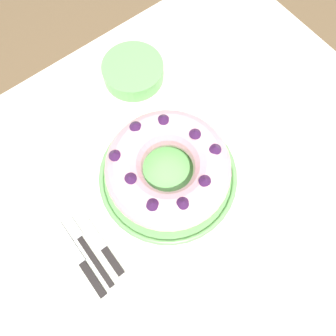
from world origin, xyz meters
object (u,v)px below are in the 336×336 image
Objects in this scene: serving_knife at (83,264)px; cake_knife at (105,250)px; serving_dish at (168,176)px; bundt_cake at (168,168)px; fork at (86,247)px; side_bowl at (133,71)px.

serving_knife is 0.06m from cake_knife.
cake_knife is (-0.22, -0.05, -0.01)m from serving_dish.
bundt_cake is 1.56× the size of fork.
serving_knife is (-0.03, -0.03, 0.00)m from fork.
serving_dish is 1.81× the size of fork.
fork is 0.04m from serving_knife.
bundt_cake is at bearing 111.16° from serving_dish.
fork is at bearing -175.65° from bundt_cake.
side_bowl reaches higher than serving_dish.
serving_dish is 0.28m from serving_knife.
fork is 1.17× the size of cake_knife.
bundt_cake is at bearing 0.88° from fork.
cake_knife is at bearing -167.15° from bundt_cake.
bundt_cake is 1.75× the size of side_bowl.
cake_knife is (0.06, -0.00, -0.00)m from serving_knife.
cake_knife is at bearing -48.74° from fork.
serving_knife reaches higher than fork.
bundt_cake is 1.84× the size of cake_knife.
serving_knife is (-0.28, -0.05, -0.01)m from serving_dish.
fork is 1.12× the size of side_bowl.
side_bowl is (0.11, 0.29, 0.01)m from serving_dish.
fork is (-0.25, -0.02, -0.06)m from bundt_cake.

